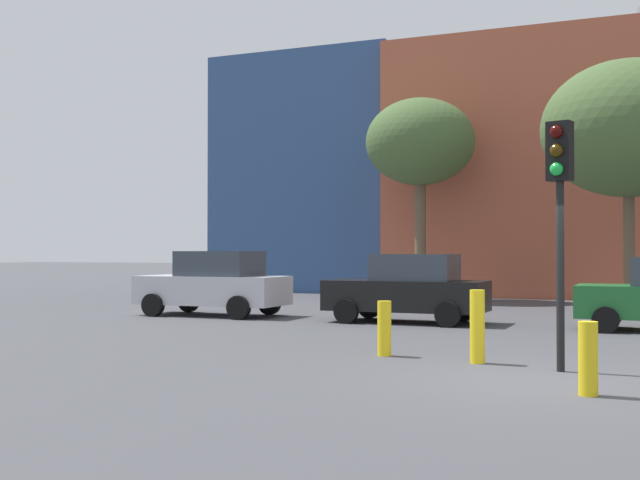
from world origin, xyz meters
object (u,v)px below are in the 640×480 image
(bare_tree_1, at_px, (420,143))
(bollard_yellow_0, at_px, (588,359))
(parked_car_1, at_px, (408,289))
(bare_tree_0, at_px, (628,129))
(traffic_light_island, at_px, (559,187))
(parked_car_0, at_px, (214,284))
(bollard_yellow_1, at_px, (477,326))
(bollard_yellow_2, at_px, (384,328))

(bare_tree_1, xyz_separation_m, bollard_yellow_0, (7.27, -18.21, -5.39))
(parked_car_1, distance_m, bollard_yellow_0, 10.35)
(bare_tree_0, xyz_separation_m, bare_tree_1, (-7.33, 3.14, 0.35))
(traffic_light_island, relative_size, bare_tree_1, 0.50)
(bare_tree_1, bearing_deg, parked_car_0, -110.54)
(traffic_light_island, xyz_separation_m, bollard_yellow_1, (-1.33, 0.43, -2.18))
(bare_tree_0, xyz_separation_m, bollard_yellow_1, (-1.94, -12.71, -4.90))
(traffic_light_island, distance_m, bollard_yellow_2, 3.85)
(bare_tree_0, xyz_separation_m, bollard_yellow_2, (-3.61, -12.43, -5.02))
(parked_car_1, xyz_separation_m, bollard_yellow_1, (3.14, -6.69, -0.28))
(bollard_yellow_1, xyz_separation_m, bollard_yellow_2, (-1.67, 0.28, -0.12))
(parked_car_1, relative_size, bare_tree_0, 0.53)
(parked_car_1, height_order, bare_tree_1, bare_tree_1)
(traffic_light_island, bearing_deg, bollard_yellow_1, -93.61)
(parked_car_0, xyz_separation_m, parked_car_1, (5.69, 0.00, -0.04))
(parked_car_0, distance_m, parked_car_1, 5.69)
(bollard_yellow_2, bearing_deg, bollard_yellow_0, -36.64)
(parked_car_1, height_order, bollard_yellow_2, parked_car_1)
(bare_tree_1, bearing_deg, traffic_light_island, -67.53)
(bollard_yellow_2, bearing_deg, bare_tree_0, 73.80)
(parked_car_1, xyz_separation_m, bollard_yellow_0, (5.02, -9.05, -0.40))
(bare_tree_0, bearing_deg, traffic_light_island, -92.63)
(parked_car_1, bearing_deg, bollard_yellow_1, 115.13)
(parked_car_0, height_order, parked_car_1, parked_car_0)
(bollard_yellow_1, bearing_deg, bare_tree_1, 108.80)
(traffic_light_island, relative_size, bollard_yellow_2, 3.97)
(parked_car_0, distance_m, bare_tree_1, 10.96)
(bollard_yellow_0, bearing_deg, parked_car_0, 139.80)
(traffic_light_island, height_order, bare_tree_0, bare_tree_0)
(bare_tree_1, relative_size, bollard_yellow_2, 7.92)
(bollard_yellow_0, height_order, bollard_yellow_1, bollard_yellow_1)
(parked_car_0, distance_m, bollard_yellow_1, 11.08)
(parked_car_0, relative_size, bare_tree_0, 0.56)
(traffic_light_island, relative_size, bollard_yellow_1, 3.18)
(bollard_yellow_1, distance_m, bollard_yellow_2, 1.70)
(bare_tree_1, bearing_deg, bare_tree_0, -23.16)
(parked_car_1, relative_size, bollard_yellow_1, 3.40)
(parked_car_0, xyz_separation_m, bollard_yellow_0, (10.70, -9.05, -0.44))
(bollard_yellow_1, height_order, bollard_yellow_2, bollard_yellow_1)
(bollard_yellow_1, bearing_deg, traffic_light_island, -17.71)
(parked_car_1, height_order, bollard_yellow_1, parked_car_1)
(traffic_light_island, bearing_deg, bollard_yellow_2, -89.19)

